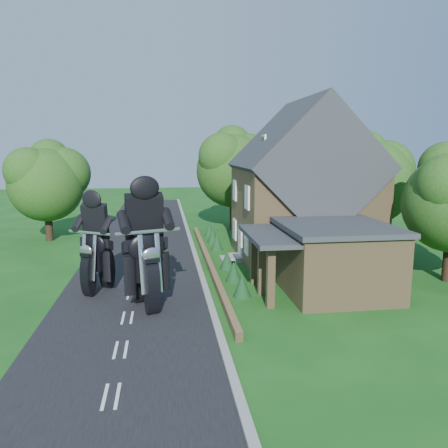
{
  "coord_description": "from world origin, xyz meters",
  "views": [
    {
      "loc": [
        1.64,
        -20.93,
        7.09
      ],
      "look_at": [
        5.06,
        3.58,
        2.8
      ],
      "focal_mm": 35.0,
      "sensor_mm": 36.0,
      "label": 1
    }
  ],
  "objects": [
    {
      "name": "house",
      "position": [
        10.49,
        6.0,
        4.34
      ],
      "size": [
        9.54,
        8.64,
        10.24
      ],
      "color": "olive",
      "rests_on": "ground"
    },
    {
      "name": "motorcycle_lead",
      "position": [
        0.79,
        -1.95,
        0.89
      ],
      "size": [
        1.07,
        1.97,
        1.78
      ],
      "primitive_type": null,
      "rotation": [
        0.0,
        0.0,
        3.47
      ],
      "color": "black",
      "rests_on": "ground"
    },
    {
      "name": "shrub_a",
      "position": [
        5.3,
        -1.0,
        0.55
      ],
      "size": [
        0.9,
        0.9,
        1.1
      ],
      "primitive_type": "cone",
      "color": "black",
      "rests_on": "ground"
    },
    {
      "name": "shrub_b",
      "position": [
        5.3,
        1.5,
        0.55
      ],
      "size": [
        0.9,
        0.9,
        1.1
      ],
      "primitive_type": "cone",
      "color": "black",
      "rests_on": "ground"
    },
    {
      "name": "tree_behind_left",
      "position": [
        8.16,
        17.13,
        5.73
      ],
      "size": [
        6.94,
        6.4,
        9.16
      ],
      "color": "black",
      "rests_on": "ground"
    },
    {
      "name": "tree_house_right",
      "position": [
        16.65,
        8.62,
        5.19
      ],
      "size": [
        6.51,
        6.0,
        8.4
      ],
      "color": "black",
      "rests_on": "ground"
    },
    {
      "name": "kerb",
      "position": [
        3.65,
        0.0,
        0.06
      ],
      "size": [
        0.3,
        80.0,
        0.12
      ],
      "primitive_type": "cube",
      "color": "gray",
      "rests_on": "ground"
    },
    {
      "name": "shrub_f",
      "position": [
        5.3,
        14.0,
        0.55
      ],
      "size": [
        0.9,
        0.9,
        1.1
      ],
      "primitive_type": "cone",
      "color": "black",
      "rests_on": "ground"
    },
    {
      "name": "motorcycle_follow",
      "position": [
        -1.68,
        0.64,
        0.77
      ],
      "size": [
        1.2,
        1.64,
        1.54
      ],
      "primitive_type": null,
      "rotation": [
        0.0,
        0.0,
        2.61
      ],
      "color": "black",
      "rests_on": "ground"
    },
    {
      "name": "tree_behind_house",
      "position": [
        14.18,
        16.14,
        6.23
      ],
      "size": [
        7.81,
        7.2,
        10.08
      ],
      "color": "black",
      "rests_on": "ground"
    },
    {
      "name": "annex",
      "position": [
        9.87,
        -0.8,
        1.77
      ],
      "size": [
        7.05,
        5.94,
        3.44
      ],
      "color": "olive",
      "rests_on": "ground"
    },
    {
      "name": "tree_far_road",
      "position": [
        -6.86,
        14.11,
        4.84
      ],
      "size": [
        6.08,
        5.6,
        7.84
      ],
      "color": "black",
      "rests_on": "ground"
    },
    {
      "name": "shrub_e",
      "position": [
        5.3,
        11.5,
        0.55
      ],
      "size": [
        0.9,
        0.9,
        1.1
      ],
      "primitive_type": "cone",
      "color": "black",
      "rests_on": "ground"
    },
    {
      "name": "shrub_d",
      "position": [
        5.3,
        9.0,
        0.55
      ],
      "size": [
        0.9,
        0.9,
        1.1
      ],
      "primitive_type": "cone",
      "color": "black",
      "rests_on": "ground"
    },
    {
      "name": "ground",
      "position": [
        0.0,
        0.0,
        0.0
      ],
      "size": [
        120.0,
        120.0,
        0.0
      ],
      "primitive_type": "plane",
      "color": "#144814",
      "rests_on": "ground"
    },
    {
      "name": "shrub_c",
      "position": [
        5.3,
        4.0,
        0.55
      ],
      "size": [
        0.9,
        0.9,
        1.1
      ],
      "primitive_type": "cone",
      "color": "black",
      "rests_on": "ground"
    },
    {
      "name": "garden_wall",
      "position": [
        4.3,
        5.0,
        0.2
      ],
      "size": [
        0.3,
        22.0,
        0.4
      ],
      "primitive_type": "cube",
      "color": "olive",
      "rests_on": "ground"
    },
    {
      "name": "road",
      "position": [
        0.0,
        0.0,
        0.01
      ],
      "size": [
        7.0,
        80.0,
        0.02
      ],
      "primitive_type": "cube",
      "color": "black",
      "rests_on": "ground"
    }
  ]
}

